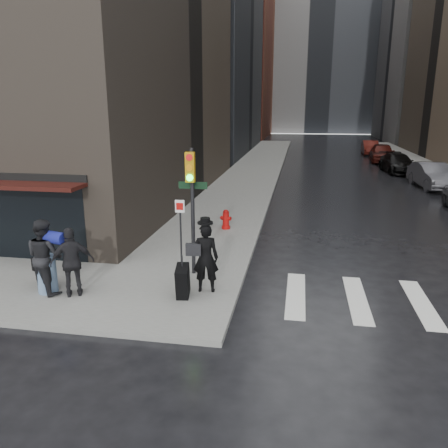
{
  "coord_description": "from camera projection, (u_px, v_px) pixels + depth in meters",
  "views": [
    {
      "loc": [
        3.46,
        -10.05,
        4.95
      ],
      "look_at": [
        1.16,
        3.12,
        1.3
      ],
      "focal_mm": 35.0,
      "sensor_mm": 36.0,
      "label": 1
    }
  ],
  "objects": [
    {
      "name": "ground",
      "position": [
        160.0,
        301.0,
        11.42
      ],
      "size": [
        140.0,
        140.0,
        0.0
      ],
      "primitive_type": "plane",
      "color": "black",
      "rests_on": "ground"
    },
    {
      "name": "sidewalk_left",
      "position": [
        259.0,
        165.0,
        37.06
      ],
      "size": [
        4.0,
        50.0,
        0.15
      ],
      "primitive_type": "cube",
      "color": "slate",
      "rests_on": "ground"
    },
    {
      "name": "sidewalk_right",
      "position": [
        427.0,
        168.0,
        34.83
      ],
      "size": [
        3.0,
        50.0,
        0.15
      ],
      "primitive_type": "cube",
      "color": "slate",
      "rests_on": "ground"
    },
    {
      "name": "bldg_left_far",
      "position": [
        200.0,
        53.0,
        69.08
      ],
      "size": [
        22.0,
        20.0,
        26.0
      ],
      "primitive_type": "cube",
      "color": "brown",
      "rests_on": "ground"
    },
    {
      "name": "bldg_distant",
      "position": [
        320.0,
        43.0,
        80.35
      ],
      "size": [
        40.0,
        12.0,
        32.0
      ],
      "primitive_type": "cube",
      "color": "slate",
      "rests_on": "ground"
    },
    {
      "name": "man_overcoat",
      "position": [
        201.0,
        261.0,
        11.36
      ],
      "size": [
        1.07,
        1.15,
        2.06
      ],
      "rotation": [
        0.0,
        0.0,
        3.28
      ],
      "color": "black",
      "rests_on": "ground"
    },
    {
      "name": "man_jeans",
      "position": [
        45.0,
        256.0,
        11.36
      ],
      "size": [
        1.36,
        1.2,
        2.0
      ],
      "rotation": [
        0.0,
        0.0,
        2.7
      ],
      "color": "black",
      "rests_on": "ground"
    },
    {
      "name": "man_greycoat",
      "position": [
        72.0,
        262.0,
        11.15
      ],
      "size": [
        1.16,
        0.9,
        1.83
      ],
      "rotation": [
        0.0,
        0.0,
        3.63
      ],
      "color": "black",
      "rests_on": "ground"
    },
    {
      "name": "traffic_light",
      "position": [
        191.0,
        195.0,
        12.22
      ],
      "size": [
        0.92,
        0.42,
        3.67
      ],
      "rotation": [
        0.0,
        0.0,
        0.02
      ],
      "color": "black",
      "rests_on": "ground"
    },
    {
      "name": "fire_hydrant",
      "position": [
        226.0,
        220.0,
        17.46
      ],
      "size": [
        0.45,
        0.35,
        0.79
      ],
      "rotation": [
        0.0,
        0.0,
        -0.21
      ],
      "color": "#A70C0A",
      "rests_on": "ground"
    },
    {
      "name": "parked_car_2",
      "position": [
        432.0,
        175.0,
        26.84
      ],
      "size": [
        2.06,
        4.8,
        1.54
      ],
      "primitive_type": "imported",
      "rotation": [
        0.0,
        0.0,
        0.09
      ],
      "color": "#49494E",
      "rests_on": "ground"
    },
    {
      "name": "parked_car_3",
      "position": [
        398.0,
        163.0,
        33.0
      ],
      "size": [
        2.39,
        5.0,
        1.41
      ],
      "primitive_type": "imported",
      "rotation": [
        0.0,
        0.0,
        0.09
      ],
      "color": "black",
      "rests_on": "ground"
    },
    {
      "name": "parked_car_4",
      "position": [
        382.0,
        153.0,
        39.0
      ],
      "size": [
        2.35,
        5.03,
        1.67
      ],
      "primitive_type": "imported",
      "rotation": [
        0.0,
        0.0,
        -0.08
      ],
      "color": "#42120D",
      "rests_on": "ground"
    },
    {
      "name": "parked_car_5",
      "position": [
        370.0,
        148.0,
        45.08
      ],
      "size": [
        1.67,
        4.39,
        1.43
      ],
      "primitive_type": "imported",
      "rotation": [
        0.0,
        0.0,
        -0.04
      ],
      "color": "#42110D",
      "rests_on": "ground"
    }
  ]
}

